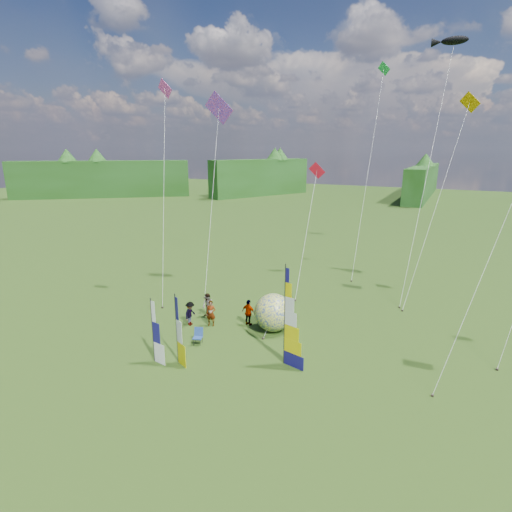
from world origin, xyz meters
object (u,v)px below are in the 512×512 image
at_px(camp_chair, 198,337).
at_px(kite_whale, 430,155).
at_px(feather_banner_main, 285,317).
at_px(side_banner_left, 177,330).
at_px(spectator_a, 211,313).
at_px(spectator_d, 249,313).
at_px(side_banner_far, 153,331).
at_px(spectator_c, 190,314).
at_px(spectator_b, 208,306).
at_px(bol_inflatable, 273,312).

bearing_deg(camp_chair, kite_whale, 39.56).
distance_m(feather_banner_main, side_banner_left, 5.70).
xyz_separation_m(spectator_a, spectator_d, (2.12, 1.16, 0.01)).
bearing_deg(spectator_a, feather_banner_main, -36.45).
bearing_deg(camp_chair, feather_banner_main, -16.20).
height_order(spectator_d, camp_chair, spectator_d).
distance_m(side_banner_far, spectator_d, 6.80).
bearing_deg(feather_banner_main, side_banner_far, -140.58).
xyz_separation_m(spectator_d, kite_whale, (8.78, 13.50, 9.74)).
xyz_separation_m(side_banner_far, spectator_c, (-1.01, 4.63, -0.96)).
xyz_separation_m(spectator_b, kite_whale, (11.81, 13.66, 9.76)).
relative_size(feather_banner_main, camp_chair, 5.48).
height_order(bol_inflatable, camp_chair, bol_inflatable).
bearing_deg(spectator_c, side_banner_far, -172.21).
xyz_separation_m(spectator_c, kite_whale, (12.16, 15.18, 9.82)).
distance_m(side_banner_far, bol_inflatable, 7.60).
bearing_deg(spectator_a, side_banner_far, -109.36).
height_order(spectator_b, spectator_c, spectator_b).
bearing_deg(kite_whale, side_banner_far, -100.95).
height_order(side_banner_left, camp_chair, side_banner_left).
xyz_separation_m(bol_inflatable, camp_chair, (-3.13, -3.73, -0.71)).
bearing_deg(spectator_d, spectator_c, 34.28).
bearing_deg(spectator_d, bol_inflatable, -169.84).
bearing_deg(camp_chair, spectator_b, 95.08).
relative_size(side_banner_far, bol_inflatable, 1.47).
relative_size(side_banner_left, spectator_d, 2.17).
relative_size(side_banner_left, camp_chair, 3.88).
distance_m(side_banner_left, side_banner_far, 1.30).
bearing_deg(spectator_d, side_banner_far, 77.26).
bearing_deg(spectator_a, camp_chair, -90.79).
height_order(spectator_a, spectator_c, spectator_a).
bearing_deg(spectator_b, side_banner_left, -56.25).
distance_m(side_banner_far, camp_chair, 3.10).
relative_size(bol_inflatable, spectator_d, 1.37).
relative_size(feather_banner_main, side_banner_far, 1.53).
bearing_deg(spectator_a, spectator_d, 12.04).
bearing_deg(camp_chair, bol_inflatable, 30.27).
bearing_deg(spectator_c, spectator_d, -68.02).
xyz_separation_m(side_banner_far, spectator_a, (0.24, 5.15, -0.89)).
distance_m(side_banner_far, kite_whale, 24.40).
relative_size(spectator_a, spectator_c, 1.08).
height_order(feather_banner_main, spectator_a, feather_banner_main).
bearing_deg(bol_inflatable, feather_banner_main, -57.23).
height_order(side_banner_far, spectator_d, side_banner_far).
distance_m(feather_banner_main, spectator_c, 7.70).
bearing_deg(side_banner_far, bol_inflatable, 66.10).
bearing_deg(spectator_b, kite_whale, 64.71).
height_order(feather_banner_main, spectator_b, feather_banner_main).
bearing_deg(side_banner_left, spectator_c, 141.89).
bearing_deg(spectator_b, bol_inflatable, 18.40).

